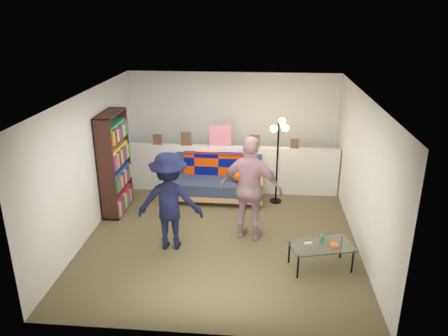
% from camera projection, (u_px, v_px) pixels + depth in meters
% --- Properties ---
extents(ground, '(5.00, 5.00, 0.00)m').
position_uv_depth(ground, '(222.00, 232.00, 7.59)').
color(ground, brown).
rests_on(ground, ground).
extents(room_shell, '(4.60, 5.05, 2.45)m').
position_uv_depth(room_shell, '(224.00, 132.00, 7.44)').
color(room_shell, silver).
rests_on(room_shell, ground).
extents(half_wall_ledge, '(4.45, 0.15, 1.00)m').
position_uv_depth(half_wall_ledge, '(230.00, 169.00, 9.09)').
color(half_wall_ledge, silver).
rests_on(half_wall_ledge, ground).
extents(ledge_decor, '(2.97, 0.02, 0.45)m').
position_uv_depth(ledge_decor, '(219.00, 138.00, 8.85)').
color(ledge_decor, brown).
rests_on(ledge_decor, half_wall_ledge).
extents(futon_sofa, '(1.87, 0.93, 0.80)m').
position_uv_depth(futon_sofa, '(218.00, 181.00, 8.82)').
color(futon_sofa, tan).
rests_on(futon_sofa, ground).
extents(bookshelf, '(0.32, 0.95, 1.91)m').
position_uv_depth(bookshelf, '(115.00, 166.00, 8.13)').
color(bookshelf, '#321710').
rests_on(bookshelf, ground).
extents(coffee_table, '(1.03, 0.73, 0.48)m').
position_uv_depth(coffee_table, '(322.00, 246.00, 6.46)').
color(coffee_table, black).
rests_on(coffee_table, ground).
extents(floor_lamp, '(0.34, 0.32, 1.70)m').
position_uv_depth(floor_lamp, '(279.00, 144.00, 8.38)').
color(floor_lamp, black).
rests_on(floor_lamp, ground).
extents(person_left, '(1.08, 0.66, 1.61)m').
position_uv_depth(person_left, '(170.00, 201.00, 6.89)').
color(person_left, black).
rests_on(person_left, ground).
extents(person_right, '(1.12, 0.68, 1.78)m').
position_uv_depth(person_right, '(251.00, 189.00, 7.14)').
color(person_right, pink).
rests_on(person_right, ground).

